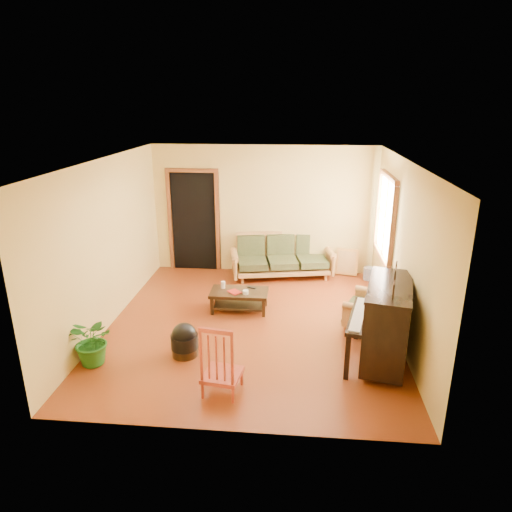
# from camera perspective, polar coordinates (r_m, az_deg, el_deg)

# --- Properties ---
(floor) EXTENTS (5.00, 5.00, 0.00)m
(floor) POSITION_cam_1_polar(r_m,az_deg,el_deg) (7.40, -0.60, -8.58)
(floor) COLOR #5D210C
(floor) RESTS_ON ground
(doorway) EXTENTS (1.08, 0.16, 2.05)m
(doorway) POSITION_cam_1_polar(r_m,az_deg,el_deg) (9.56, -7.78, 4.25)
(doorway) COLOR black
(doorway) RESTS_ON floor
(window) EXTENTS (0.12, 1.36, 1.46)m
(window) POSITION_cam_1_polar(r_m,az_deg,el_deg) (8.20, 15.93, 4.67)
(window) COLOR white
(window) RESTS_ON right_wall
(sofa) EXTENTS (2.14, 1.22, 0.86)m
(sofa) POSITION_cam_1_polar(r_m,az_deg,el_deg) (9.20, 3.31, -0.06)
(sofa) COLOR #A8743D
(sofa) RESTS_ON floor
(coffee_table) EXTENTS (0.97, 0.53, 0.35)m
(coffee_table) POSITION_cam_1_polar(r_m,az_deg,el_deg) (7.81, -2.10, -5.59)
(coffee_table) COLOR black
(coffee_table) RESTS_ON floor
(armchair) EXTENTS (0.96, 0.98, 0.76)m
(armchair) POSITION_cam_1_polar(r_m,az_deg,el_deg) (7.41, 13.73, -5.83)
(armchair) COLOR #A8743D
(armchair) RESTS_ON floor
(piano) EXTENTS (1.04, 1.44, 1.15)m
(piano) POSITION_cam_1_polar(r_m,az_deg,el_deg) (6.39, 16.00, -8.26)
(piano) COLOR black
(piano) RESTS_ON floor
(footstool) EXTENTS (0.50, 0.50, 0.36)m
(footstool) POSITION_cam_1_polar(r_m,az_deg,el_deg) (6.58, -8.92, -10.75)
(footstool) COLOR black
(footstool) RESTS_ON floor
(red_chair) EXTENTS (0.51, 0.55, 0.95)m
(red_chair) POSITION_cam_1_polar(r_m,az_deg,el_deg) (5.64, -4.30, -12.54)
(red_chair) COLOR maroon
(red_chair) RESTS_ON floor
(leaning_frame) EXTENTS (0.45, 0.19, 0.58)m
(leaning_frame) POSITION_cam_1_polar(r_m,az_deg,el_deg) (9.49, 11.31, -0.71)
(leaning_frame) COLOR gold
(leaning_frame) RESTS_ON floor
(ceramic_crock) EXTENTS (0.26, 0.26, 0.25)m
(ceramic_crock) POSITION_cam_1_polar(r_m,az_deg,el_deg) (9.41, 13.87, -2.13)
(ceramic_crock) COLOR #35519F
(ceramic_crock) RESTS_ON floor
(potted_plant) EXTENTS (0.77, 0.71, 0.70)m
(potted_plant) POSITION_cam_1_polar(r_m,az_deg,el_deg) (6.60, -19.68, -9.95)
(potted_plant) COLOR #1F601B
(potted_plant) RESTS_ON floor
(book) EXTENTS (0.27, 0.28, 0.02)m
(book) POSITION_cam_1_polar(r_m,az_deg,el_deg) (7.64, -3.21, -4.67)
(book) COLOR maroon
(book) RESTS_ON coffee_table
(candle) EXTENTS (0.08, 0.08, 0.12)m
(candle) POSITION_cam_1_polar(r_m,az_deg,el_deg) (7.86, -4.14, -3.60)
(candle) COLOR white
(candle) RESTS_ON coffee_table
(glass_jar) EXTENTS (0.11, 0.11, 0.07)m
(glass_jar) POSITION_cam_1_polar(r_m,az_deg,el_deg) (7.62, -1.31, -4.54)
(glass_jar) COLOR silver
(glass_jar) RESTS_ON coffee_table
(remote) EXTENTS (0.16, 0.10, 0.02)m
(remote) POSITION_cam_1_polar(r_m,az_deg,el_deg) (7.85, -0.53, -3.98)
(remote) COLOR black
(remote) RESTS_ON coffee_table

